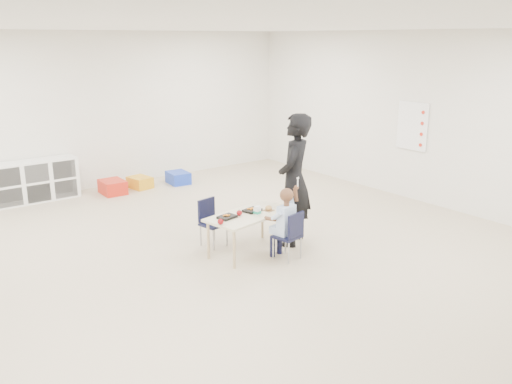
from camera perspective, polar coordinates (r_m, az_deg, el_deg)
room at (r=6.26m, az=-1.78°, el=4.18°), size 9.00×9.02×2.80m
table at (r=6.97m, az=-0.71°, el=-4.28°), size 1.23×0.77×0.52m
chair_near at (r=6.75m, az=3.31°, el=-4.56°), size 0.35×0.34×0.63m
chair_far at (r=7.19m, az=-4.49°, el=-3.29°), size 0.35×0.34×0.63m
child at (r=6.69m, az=3.33°, el=-3.12°), size 0.49×0.49×0.99m
lunch_tray_near at (r=6.97m, az=-0.40°, el=-1.93°), size 0.25×0.20×0.03m
lunch_tray_far at (r=6.72m, az=-3.06°, el=-2.64°), size 0.25×0.20×0.03m
milk_carton at (r=6.85m, az=0.14°, el=-1.94°), size 0.08×0.08×0.10m
bread_roll at (r=7.00m, az=1.33°, el=-1.69°), size 0.09×0.09×0.07m
apple_near at (r=6.80m, az=-1.77°, el=-2.22°), size 0.07×0.07×0.07m
apple_far at (r=6.49m, az=-3.75°, el=-3.13°), size 0.07×0.07×0.07m
cubby_shelf at (r=9.85m, az=-22.28°, el=1.09°), size 1.40×0.40×0.70m
rules_poster at (r=9.49m, az=16.13°, el=6.69°), size 0.02×0.60×0.80m
adult at (r=7.11m, az=4.06°, el=1.25°), size 0.76×0.71×1.75m
bin_red at (r=9.94m, az=-14.86°, el=0.51°), size 0.40×0.50×0.24m
bin_yellow at (r=10.21m, az=-12.12°, el=1.00°), size 0.40×0.47×0.21m
bin_blue at (r=10.39m, az=-8.19°, el=1.50°), size 0.39×0.48×0.22m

